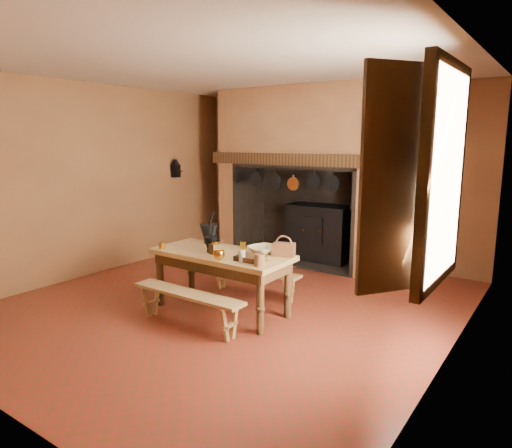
{
  "coord_description": "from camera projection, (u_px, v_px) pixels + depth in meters",
  "views": [
    {
      "loc": [
        3.31,
        -4.19,
        1.98
      ],
      "look_at": [
        0.16,
        0.3,
        0.97
      ],
      "focal_mm": 32.0,
      "sensor_mm": 36.0,
      "label": 1
    }
  ],
  "objects": [
    {
      "name": "floor",
      "position": [
        231.0,
        304.0,
        5.6
      ],
      "size": [
        5.5,
        5.5,
        0.0
      ],
      "primitive_type": "plane",
      "color": "maroon",
      "rests_on": "ground"
    },
    {
      "name": "ceiling",
      "position": [
        229.0,
        66.0,
        5.09
      ],
      "size": [
        5.5,
        5.5,
        0.0
      ],
      "primitive_type": "plane",
      "rotation": [
        3.14,
        0.0,
        0.0
      ],
      "color": "silver",
      "rests_on": "back_wall"
    },
    {
      "name": "back_wall",
      "position": [
        332.0,
        176.0,
        7.56
      ],
      "size": [
        5.0,
        0.02,
        2.8
      ],
      "primitive_type": "cube",
      "color": "olive",
      "rests_on": "floor"
    },
    {
      "name": "wall_left",
      "position": [
        97.0,
        180.0,
        6.76
      ],
      "size": [
        0.02,
        5.5,
        2.8
      ],
      "primitive_type": "cube",
      "color": "olive",
      "rests_on": "floor"
    },
    {
      "name": "wall_right",
      "position": [
        457.0,
        208.0,
        3.94
      ],
      "size": [
        0.02,
        5.5,
        2.8
      ],
      "primitive_type": "cube",
      "color": "olive",
      "rests_on": "floor"
    },
    {
      "name": "chimney_breast",
      "position": [
        304.0,
        151.0,
        7.3
      ],
      "size": [
        2.95,
        0.96,
        2.8
      ],
      "color": "olive",
      "rests_on": "floor"
    },
    {
      "name": "iron_range",
      "position": [
        320.0,
        232.0,
        7.51
      ],
      "size": [
        1.12,
        0.55,
        1.6
      ],
      "color": "black",
      "rests_on": "floor"
    },
    {
      "name": "hearth_pans",
      "position": [
        262.0,
        250.0,
        7.96
      ],
      "size": [
        0.51,
        0.62,
        0.2
      ],
      "color": "gold",
      "rests_on": "floor"
    },
    {
      "name": "hanging_pans",
      "position": [
        285.0,
        181.0,
        7.0
      ],
      "size": [
        1.92,
        0.29,
        0.27
      ],
      "color": "black",
      "rests_on": "chimney_breast"
    },
    {
      "name": "onion_string",
      "position": [
        368.0,
        188.0,
        6.24
      ],
      "size": [
        0.12,
        0.1,
        0.46
      ],
      "primitive_type": null,
      "color": "#AF5C20",
      "rests_on": "chimney_breast"
    },
    {
      "name": "herb_bunch",
      "position": [
        381.0,
        185.0,
        6.13
      ],
      "size": [
        0.2,
        0.2,
        0.35
      ],
      "primitive_type": "cone",
      "rotation": [
        3.14,
        0.0,
        0.0
      ],
      "color": "#545C2B",
      "rests_on": "chimney_breast"
    },
    {
      "name": "window",
      "position": [
        429.0,
        176.0,
        3.65
      ],
      "size": [
        0.39,
        1.75,
        1.76
      ],
      "color": "white",
      "rests_on": "wall_right"
    },
    {
      "name": "wall_coffee_mill",
      "position": [
        176.0,
        167.0,
        7.94
      ],
      "size": [
        0.23,
        0.16,
        0.31
      ],
      "color": "black",
      "rests_on": "wall_left"
    },
    {
      "name": "work_table",
      "position": [
        221.0,
        262.0,
        5.25
      ],
      "size": [
        1.65,
        0.73,
        0.71
      ],
      "color": "tan",
      "rests_on": "floor"
    },
    {
      "name": "bench_front",
      "position": [
        188.0,
        301.0,
        4.85
      ],
      "size": [
        1.4,
        0.24,
        0.39
      ],
      "color": "tan",
      "rests_on": "floor"
    },
    {
      "name": "bench_back",
      "position": [
        254.0,
        275.0,
        5.83
      ],
      "size": [
        1.3,
        0.23,
        0.37
      ],
      "color": "tan",
      "rests_on": "floor"
    },
    {
      "name": "mortar_large",
      "position": [
        210.0,
        233.0,
        5.66
      ],
      "size": [
        0.24,
        0.24,
        0.41
      ],
      "rotation": [
        0.0,
        0.0,
        0.21
      ],
      "color": "black",
      "rests_on": "work_table"
    },
    {
      "name": "mortar_small",
      "position": [
        211.0,
        243.0,
        5.22
      ],
      "size": [
        0.18,
        0.18,
        0.3
      ],
      "rotation": [
        0.0,
        0.0,
        -0.18
      ],
      "color": "black",
      "rests_on": "work_table"
    },
    {
      "name": "coffee_grinder",
      "position": [
        215.0,
        248.0,
        5.14
      ],
      "size": [
        0.17,
        0.15,
        0.18
      ],
      "rotation": [
        0.0,
        0.0,
        -0.31
      ],
      "color": "#392312",
      "rests_on": "work_table"
    },
    {
      "name": "brass_mug_a",
      "position": [
        162.0,
        246.0,
        5.37
      ],
      "size": [
        0.08,
        0.08,
        0.08
      ],
      "primitive_type": "cylinder",
      "rotation": [
        0.0,
        0.0,
        0.09
      ],
      "color": "gold",
      "rests_on": "work_table"
    },
    {
      "name": "brass_mug_b",
      "position": [
        243.0,
        245.0,
        5.4
      ],
      "size": [
        0.08,
        0.08,
        0.09
      ],
      "primitive_type": "cylinder",
      "rotation": [
        0.0,
        0.0,
        -0.08
      ],
      "color": "gold",
      "rests_on": "work_table"
    },
    {
      "name": "mixing_bowl",
      "position": [
        263.0,
        250.0,
        5.17
      ],
      "size": [
        0.42,
        0.42,
        0.08
      ],
      "primitive_type": "imported",
      "rotation": [
        0.0,
        0.0,
        -0.31
      ],
      "color": "beige",
      "rests_on": "work_table"
    },
    {
      "name": "stoneware_crock",
      "position": [
        259.0,
        260.0,
        4.63
      ],
      "size": [
        0.11,
        0.11,
        0.13
      ],
      "primitive_type": "cylinder",
      "rotation": [
        0.0,
        0.0,
        -0.0
      ],
      "color": "brown",
      "rests_on": "work_table"
    },
    {
      "name": "glass_jar",
      "position": [
        242.0,
        256.0,
        4.81
      ],
      "size": [
        0.08,
        0.08,
        0.12
      ],
      "primitive_type": "cylinder",
      "rotation": [
        0.0,
        0.0,
        -0.18
      ],
      "color": "beige",
      "rests_on": "work_table"
    },
    {
      "name": "wicker_basket",
      "position": [
        284.0,
        249.0,
        5.07
      ],
      "size": [
        0.29,
        0.24,
        0.23
      ],
      "rotation": [
        0.0,
        0.0,
        0.33
      ],
      "color": "#4D2817",
      "rests_on": "work_table"
    },
    {
      "name": "wooden_tray",
      "position": [
        251.0,
        258.0,
        4.85
      ],
      "size": [
        0.32,
        0.23,
        0.05
      ],
      "primitive_type": "cube",
      "rotation": [
        0.0,
        0.0,
        0.02
      ],
      "color": "#392312",
      "rests_on": "work_table"
    },
    {
      "name": "brass_cup",
      "position": [
        219.0,
        255.0,
        4.89
      ],
      "size": [
        0.16,
        0.16,
        0.1
      ],
      "primitive_type": "imported",
      "rotation": [
        0.0,
        0.0,
        0.35
      ],
      "color": "gold",
      "rests_on": "work_table"
    }
  ]
}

